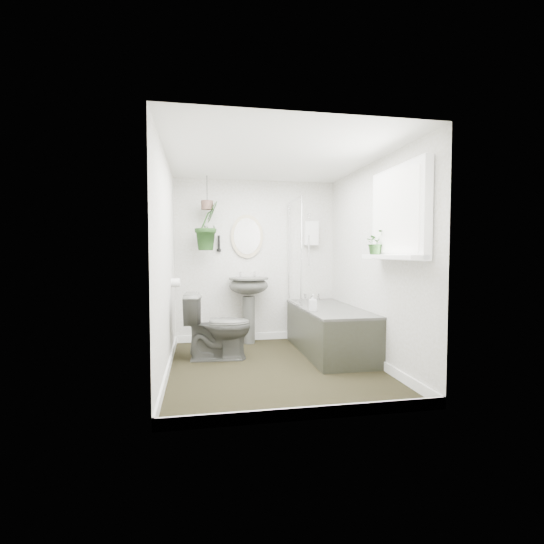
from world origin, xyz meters
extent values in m
cube|color=#2A2816|center=(0.00, 0.00, -0.01)|extent=(2.30, 2.80, 0.02)
cube|color=white|center=(0.00, 0.00, 2.31)|extent=(2.30, 2.80, 0.02)
cube|color=white|center=(0.00, 1.41, 1.15)|extent=(2.30, 0.02, 2.30)
cube|color=white|center=(0.00, -1.41, 1.15)|extent=(2.30, 0.02, 2.30)
cube|color=white|center=(-1.16, 0.00, 1.15)|extent=(0.02, 2.80, 2.30)
cube|color=white|center=(1.16, 0.00, 1.15)|extent=(0.02, 2.80, 2.30)
cube|color=white|center=(0.00, 0.00, 0.05)|extent=(2.30, 2.80, 0.10)
cube|color=white|center=(0.80, 1.34, 1.55)|extent=(0.20, 0.10, 0.35)
ellipsoid|color=#C3B38F|center=(-0.14, 1.37, 1.50)|extent=(0.46, 0.03, 0.62)
cylinder|color=black|center=(-0.54, 1.36, 1.40)|extent=(0.04, 0.04, 0.22)
cylinder|color=white|center=(-1.10, 0.70, 0.90)|extent=(0.11, 0.11, 0.11)
cube|color=white|center=(1.09, -0.70, 1.65)|extent=(0.08, 1.00, 0.90)
cube|color=white|center=(1.02, -0.70, 1.23)|extent=(0.18, 1.00, 0.04)
cube|color=white|center=(1.04, -0.70, 1.65)|extent=(0.01, 0.86, 0.76)
imported|color=#484943|center=(-0.60, 0.46, 0.40)|extent=(0.81, 0.50, 0.79)
imported|color=black|center=(1.00, -0.40, 1.38)|extent=(0.25, 0.22, 0.25)
imported|color=black|center=(-0.70, 1.16, 1.63)|extent=(0.45, 0.47, 0.67)
imported|color=black|center=(0.51, 0.24, 0.68)|extent=(0.10, 0.11, 0.20)
cylinder|color=brown|center=(-0.70, 1.16, 1.91)|extent=(0.16, 0.16, 0.12)
camera|label=1|loc=(-0.81, -4.23, 1.28)|focal=26.00mm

